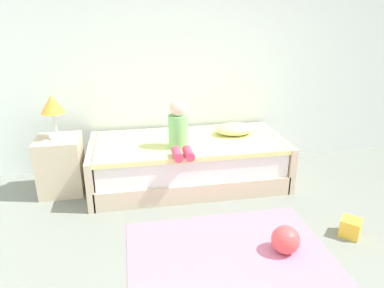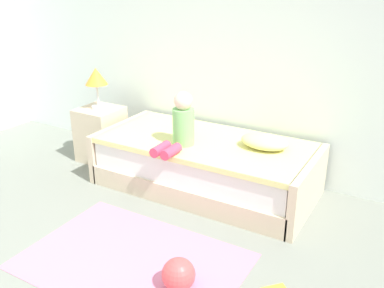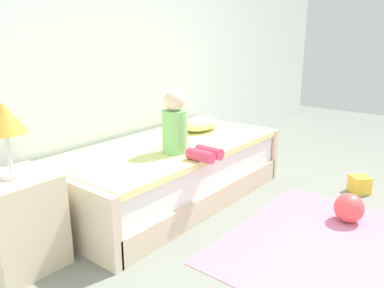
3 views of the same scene
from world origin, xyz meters
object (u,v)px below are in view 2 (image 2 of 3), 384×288
table_lamp (96,78)px  toy_ball (179,274)px  child_figure (181,125)px  bed (205,165)px  nightstand (101,134)px  pillow (265,141)px

table_lamp → toy_ball: size_ratio=1.97×
table_lamp → child_figure: table_lamp is taller
bed → nightstand: 1.35m
nightstand → bed: bearing=-1.5°
bed → table_lamp: 1.52m
nightstand → pillow: pillow is taller
nightstand → table_lamp: bearing=0.0°
bed → nightstand: size_ratio=3.52×
bed → toy_ball: bed is taller
nightstand → pillow: bearing=1.9°
bed → child_figure: (-0.13, -0.23, 0.46)m
table_lamp → pillow: 1.94m
bed → pillow: bearing=10.2°
bed → table_lamp: table_lamp is taller
child_figure → nightstand: bearing=167.8°
nightstand → pillow: size_ratio=1.36×
table_lamp → pillow: size_ratio=1.02×
child_figure → pillow: child_figure is taller
child_figure → toy_ball: size_ratio=2.24×
table_lamp → pillow: table_lamp is taller
toy_ball → nightstand: bearing=143.4°
child_figure → table_lamp: bearing=167.8°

